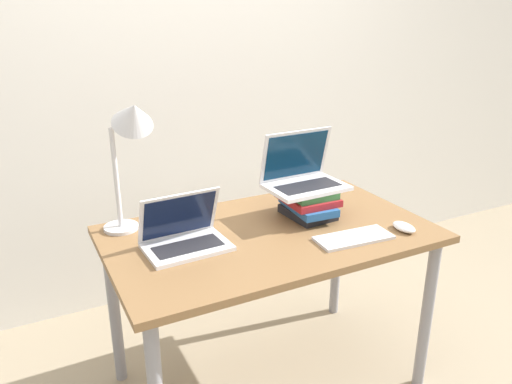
{
  "coord_description": "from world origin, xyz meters",
  "views": [
    {
      "loc": [
        -0.89,
        -1.24,
        1.61
      ],
      "look_at": [
        -0.06,
        0.39,
        0.94
      ],
      "focal_mm": 35.0,
      "sensor_mm": 36.0,
      "label": 1
    }
  ],
  "objects_px": {
    "desk_lamp": "(131,130)",
    "book_stack": "(308,202)",
    "wireless_keyboard": "(354,238)",
    "laptop_on_books": "(303,176)",
    "laptop_left": "(184,236)",
    "mouse": "(404,227)"
  },
  "relations": [
    {
      "from": "laptop_left",
      "to": "laptop_on_books",
      "type": "xyz_separation_m",
      "value": [
        0.57,
        0.08,
        0.13
      ]
    },
    {
      "from": "wireless_keyboard",
      "to": "laptop_left",
      "type": "bearing_deg",
      "value": 158.65
    },
    {
      "from": "wireless_keyboard",
      "to": "desk_lamp",
      "type": "distance_m",
      "value": 0.96
    },
    {
      "from": "laptop_left",
      "to": "wireless_keyboard",
      "type": "distance_m",
      "value": 0.66
    },
    {
      "from": "laptop_on_books",
      "to": "laptop_left",
      "type": "bearing_deg",
      "value": -172.43
    },
    {
      "from": "wireless_keyboard",
      "to": "laptop_on_books",
      "type": "bearing_deg",
      "value": 98.14
    },
    {
      "from": "desk_lamp",
      "to": "book_stack",
      "type": "bearing_deg",
      "value": -16.11
    },
    {
      "from": "laptop_left",
      "to": "wireless_keyboard",
      "type": "height_order",
      "value": "laptop_left"
    },
    {
      "from": "book_stack",
      "to": "laptop_on_books",
      "type": "bearing_deg",
      "value": 104.12
    },
    {
      "from": "laptop_left",
      "to": "book_stack",
      "type": "relative_size",
      "value": 1.17
    },
    {
      "from": "book_stack",
      "to": "laptop_on_books",
      "type": "height_order",
      "value": "laptop_on_books"
    },
    {
      "from": "wireless_keyboard",
      "to": "book_stack",
      "type": "bearing_deg",
      "value": 97.35
    },
    {
      "from": "mouse",
      "to": "desk_lamp",
      "type": "height_order",
      "value": "desk_lamp"
    },
    {
      "from": "book_stack",
      "to": "mouse",
      "type": "relative_size",
      "value": 2.43
    },
    {
      "from": "laptop_on_books",
      "to": "wireless_keyboard",
      "type": "height_order",
      "value": "laptop_on_books"
    },
    {
      "from": "book_stack",
      "to": "mouse",
      "type": "xyz_separation_m",
      "value": [
        0.27,
        -0.31,
        -0.05
      ]
    },
    {
      "from": "wireless_keyboard",
      "to": "mouse",
      "type": "bearing_deg",
      "value": -6.39
    },
    {
      "from": "laptop_left",
      "to": "laptop_on_books",
      "type": "relative_size",
      "value": 0.94
    },
    {
      "from": "mouse",
      "to": "desk_lamp",
      "type": "relative_size",
      "value": 0.2
    },
    {
      "from": "laptop_left",
      "to": "desk_lamp",
      "type": "relative_size",
      "value": 0.57
    },
    {
      "from": "book_stack",
      "to": "wireless_keyboard",
      "type": "relative_size",
      "value": 0.86
    },
    {
      "from": "laptop_left",
      "to": "desk_lamp",
      "type": "distance_m",
      "value": 0.46
    }
  ]
}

